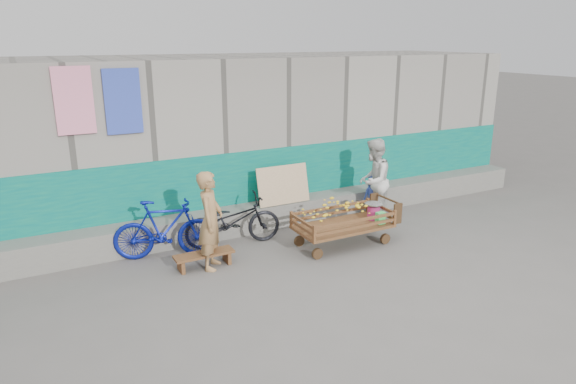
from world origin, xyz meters
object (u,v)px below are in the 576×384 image
woman (373,181)px  bicycle_dark (233,221)px  bench (204,257)px  vendor_man (210,221)px  banana_cart (342,217)px  bicycle_blue (165,229)px  child (373,196)px

woman → bicycle_dark: 2.80m
bench → vendor_man: bearing=-31.0°
banana_cart → bicycle_blue: 2.85m
child → bicycle_dark: (-2.92, -0.06, 0.01)m
banana_cart → child: (1.34, 0.93, -0.09)m
banana_cart → vendor_man: (-2.20, 0.20, 0.24)m
vendor_man → bicycle_blue: 0.89m
bench → bicycle_dark: bicycle_dark is taller
banana_cart → vendor_man: vendor_man is taller
woman → child: size_ratio=1.91×
banana_cart → woman: woman is taller
woman → bicycle_dark: woman is taller
bench → child: size_ratio=1.10×
vendor_man → bicycle_dark: bearing=-10.0°
woman → bicycle_blue: size_ratio=0.99×
banana_cart → bicycle_dark: 1.81m
bench → child: (3.64, 0.67, 0.25)m
child → woman: bearing=59.9°
banana_cart → bicycle_dark: size_ratio=1.09×
child → bicycle_blue: 4.05m
bicycle_dark → banana_cart: bearing=-110.6°
bench → woman: woman is taller
bench → bicycle_dark: bearing=40.3°
vendor_man → woman: bearing=-48.4°
bench → woman: (3.49, 0.48, 0.62)m
woman → bicycle_blue: woman is taller
vendor_man → woman: 3.43m
vendor_man → woman: size_ratio=0.95×
bench → child: 3.71m
banana_cart → child: bearing=34.9°
woman → child: woman is taller
bicycle_blue → woman: bearing=-74.7°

